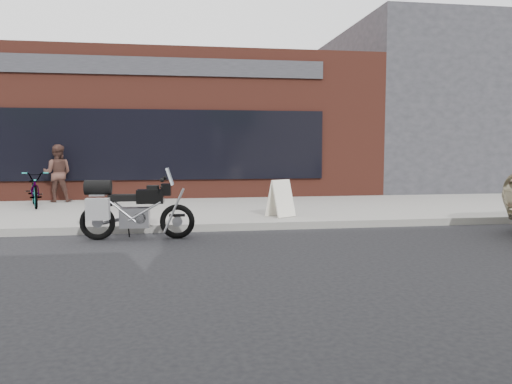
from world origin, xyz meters
The scene contains 8 objects.
ground centered at (0.00, 0.00, 0.00)m, with size 120.00×120.00×0.00m, color black.
near_sidewalk centered at (0.00, 7.00, 0.07)m, with size 44.00×6.00×0.15m, color gray.
storefront centered at (-2.00, 13.98, 2.25)m, with size 14.00×10.07×4.50m.
neighbour_building centered at (10.00, 14.00, 3.00)m, with size 10.00×10.00×6.00m, color #2B2B30.
motorcycle centered at (-2.13, 3.40, 0.55)m, with size 2.01×0.65×1.27m.
bicycle_front centered at (-4.80, 7.52, 0.59)m, with size 0.59×1.68×0.88m, color gray.
sandwich_sign centered at (0.88, 4.85, 0.54)m, with size 0.65×0.64×0.79m.
cafe_patron_left centered at (-4.50, 8.60, 0.93)m, with size 0.76×0.59×1.56m, color #50332B.
Camera 1 is at (-1.29, -5.55, 1.62)m, focal length 35.00 mm.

